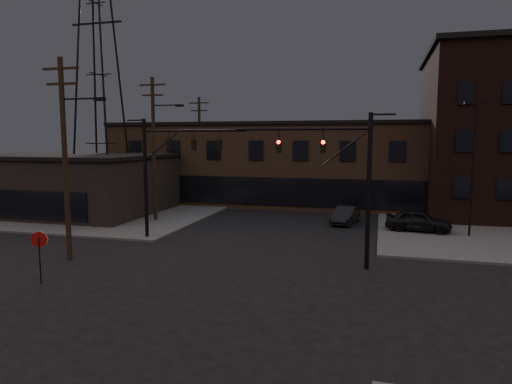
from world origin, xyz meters
The scene contains 15 objects.
ground centered at (0.00, 0.00, 0.00)m, with size 140.00×140.00×0.00m, color black.
sidewalk_nw centered at (-22.00, 22.00, 0.07)m, with size 30.00×30.00×0.15m, color #474744.
building_row centered at (0.00, 28.00, 4.00)m, with size 40.00×12.00×8.00m, color brown.
building_left centered at (-20.00, 16.00, 2.50)m, with size 16.00×12.00×5.00m, color black.
traffic_signal_near centered at (5.36, 4.50, 4.93)m, with size 7.12×0.24×8.00m.
traffic_signal_far centered at (-6.72, 8.00, 5.01)m, with size 7.12×0.24×8.00m.
stop_sign centered at (-8.00, -1.99, 1.84)m, with size 0.72×0.33×2.48m.
utility_pole_near centered at (-9.43, 2.00, 5.87)m, with size 3.70×0.28×11.00m.
utility_pole_mid centered at (-10.44, 14.00, 6.13)m, with size 3.70×0.28×11.50m.
utility_pole_far centered at (-11.50, 26.00, 5.78)m, with size 2.20×0.28×11.00m.
transmission_tower centered at (-18.00, 18.00, 12.50)m, with size 7.00×7.00×25.00m, color black, non-canonical shape.
lot_light_a centered at (13.00, 14.00, 5.51)m, with size 1.50×0.28×9.14m.
parked_car_lot_a centered at (9.77, 14.68, 0.91)m, with size 1.80×4.49×1.53m, color black.
parked_car_lot_b centered at (13.67, 24.32, 0.77)m, with size 1.75×4.30×1.25m, color #A8A8AA.
car_crossing centered at (4.50, 17.00, 0.69)m, with size 1.45×4.17×1.37m, color black.
Camera 1 is at (7.04, -19.15, 6.72)m, focal length 32.00 mm.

